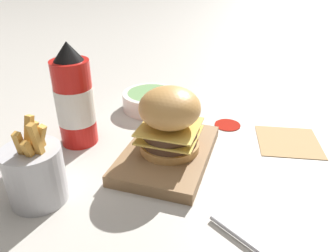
{
  "coord_description": "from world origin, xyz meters",
  "views": [
    {
      "loc": [
        -0.53,
        -0.09,
        0.37
      ],
      "look_at": [
        0.0,
        0.08,
        0.07
      ],
      "focal_mm": 35.0,
      "sensor_mm": 36.0,
      "label": 1
    }
  ],
  "objects_px": {
    "serving_board": "(168,153)",
    "fries_basket": "(35,173)",
    "burger": "(169,120)",
    "ketchup_bottle": "(75,100)",
    "side_bowl": "(151,100)"
  },
  "relations": [
    {
      "from": "serving_board",
      "to": "ketchup_bottle",
      "type": "bearing_deg",
      "value": 88.61
    },
    {
      "from": "serving_board",
      "to": "side_bowl",
      "type": "bearing_deg",
      "value": 28.14
    },
    {
      "from": "serving_board",
      "to": "ketchup_bottle",
      "type": "height_order",
      "value": "ketchup_bottle"
    },
    {
      "from": "ketchup_bottle",
      "to": "fries_basket",
      "type": "xyz_separation_m",
      "value": [
        -0.19,
        -0.04,
        -0.05
      ]
    },
    {
      "from": "serving_board",
      "to": "burger",
      "type": "bearing_deg",
      "value": -133.55
    },
    {
      "from": "burger",
      "to": "side_bowl",
      "type": "xyz_separation_m",
      "value": [
        0.22,
        0.12,
        -0.07
      ]
    },
    {
      "from": "burger",
      "to": "fries_basket",
      "type": "relative_size",
      "value": 0.81
    },
    {
      "from": "serving_board",
      "to": "burger",
      "type": "xyz_separation_m",
      "value": [
        -0.0,
        -0.0,
        0.08
      ]
    },
    {
      "from": "ketchup_bottle",
      "to": "fries_basket",
      "type": "height_order",
      "value": "ketchup_bottle"
    },
    {
      "from": "side_bowl",
      "to": "fries_basket",
      "type": "bearing_deg",
      "value": 172.25
    },
    {
      "from": "ketchup_bottle",
      "to": "side_bowl",
      "type": "bearing_deg",
      "value": -23.28
    },
    {
      "from": "fries_basket",
      "to": "side_bowl",
      "type": "xyz_separation_m",
      "value": [
        0.4,
        -0.05,
        -0.03
      ]
    },
    {
      "from": "serving_board",
      "to": "ketchup_bottle",
      "type": "relative_size",
      "value": 1.11
    },
    {
      "from": "burger",
      "to": "fries_basket",
      "type": "xyz_separation_m",
      "value": [
        -0.18,
        0.17,
        -0.04
      ]
    },
    {
      "from": "serving_board",
      "to": "fries_basket",
      "type": "xyz_separation_m",
      "value": [
        -0.18,
        0.17,
        0.04
      ]
    }
  ]
}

